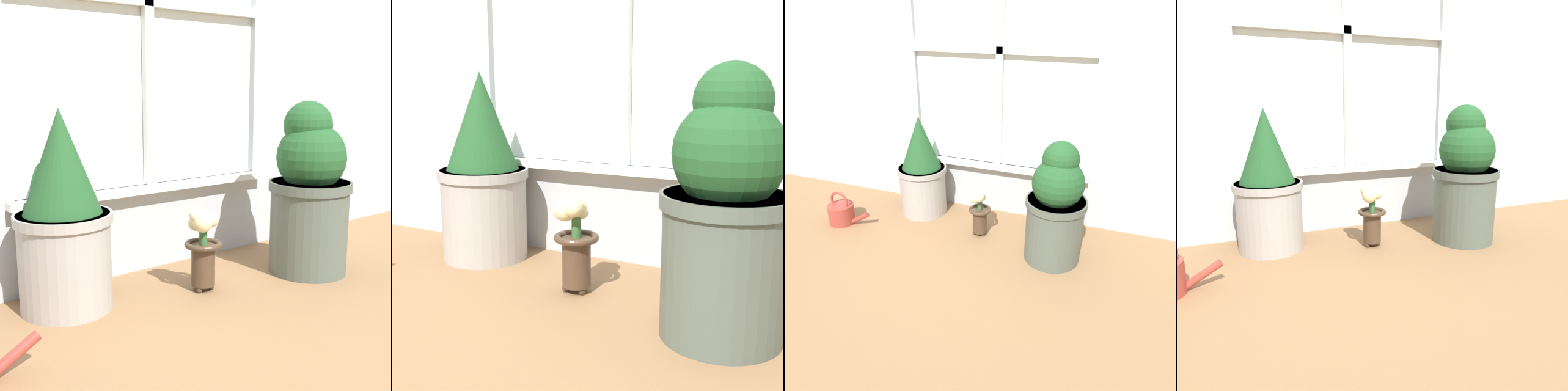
{
  "view_description": "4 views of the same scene",
  "coord_description": "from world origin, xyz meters",
  "views": [
    {
      "loc": [
        -1.05,
        -0.99,
        0.64
      ],
      "look_at": [
        0.01,
        0.36,
        0.3
      ],
      "focal_mm": 50.0,
      "sensor_mm": 36.0,
      "label": 1
    },
    {
      "loc": [
        0.67,
        -0.91,
        0.56
      ],
      "look_at": [
        0.04,
        0.31,
        0.27
      ],
      "focal_mm": 50.0,
      "sensor_mm": 36.0,
      "label": 2
    },
    {
      "loc": [
        0.62,
        -1.38,
        1.14
      ],
      "look_at": [
        -0.01,
        0.33,
        0.23
      ],
      "focal_mm": 35.0,
      "sensor_mm": 36.0,
      "label": 3
    },
    {
      "loc": [
        -0.59,
        -1.15,
        0.61
      ],
      "look_at": [
        -0.0,
        0.3,
        0.23
      ],
      "focal_mm": 35.0,
      "sensor_mm": 36.0,
      "label": 4
    }
  ],
  "objects": [
    {
      "name": "ground_plane",
      "position": [
        0.0,
        0.0,
        0.0
      ],
      "size": [
        10.0,
        10.0,
        0.0
      ],
      "primitive_type": "plane",
      "color": "olive"
    },
    {
      "name": "potted_plant_right",
      "position": [
        0.41,
        0.23,
        0.29
      ],
      "size": [
        0.29,
        0.29,
        0.6
      ],
      "color": "#4C564C",
      "rests_on": "ground_plane"
    },
    {
      "name": "flower_vase",
      "position": [
        -0.0,
        0.31,
        0.16
      ],
      "size": [
        0.12,
        0.12,
        0.27
      ],
      "color": "#473323",
      "rests_on": "ground_plane"
    },
    {
      "name": "potted_plant_left",
      "position": [
        -0.41,
        0.44,
        0.27
      ],
      "size": [
        0.29,
        0.29,
        0.59
      ],
      "color": "#9E9993",
      "rests_on": "ground_plane"
    }
  ]
}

